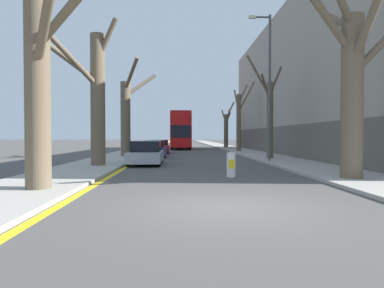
{
  "coord_description": "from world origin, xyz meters",
  "views": [
    {
      "loc": [
        -1.03,
        -7.85,
        1.65
      ],
      "look_at": [
        0.39,
        31.01,
        0.75
      ],
      "focal_mm": 32.0,
      "sensor_mm": 36.0,
      "label": 1
    }
  ],
  "objects_px": {
    "street_tree_left_1": "(96,95)",
    "street_tree_right_1": "(269,115)",
    "street_tree_right_0": "(352,83)",
    "parked_car_2": "(159,147)",
    "street_tree_right_3": "(226,128)",
    "street_tree_left_0": "(40,60)",
    "street_tree_left_2": "(127,113)",
    "traffic_bollard": "(231,165)",
    "lamp_post": "(268,81)",
    "parked_car_0": "(146,153)",
    "double_decker_bus": "(181,129)",
    "parked_car_1": "(154,149)",
    "street_tree_right_2": "(239,119)"
  },
  "relations": [
    {
      "from": "street_tree_left_0",
      "to": "street_tree_left_2",
      "type": "height_order",
      "value": "street_tree_left_0"
    },
    {
      "from": "street_tree_left_0",
      "to": "street_tree_left_2",
      "type": "distance_m",
      "value": 16.65
    },
    {
      "from": "parked_car_0",
      "to": "parked_car_2",
      "type": "relative_size",
      "value": 1.01
    },
    {
      "from": "lamp_post",
      "to": "street_tree_right_3",
      "type": "bearing_deg",
      "value": 87.9
    },
    {
      "from": "parked_car_2",
      "to": "lamp_post",
      "type": "height_order",
      "value": "lamp_post"
    },
    {
      "from": "parked_car_2",
      "to": "lamp_post",
      "type": "distance_m",
      "value": 14.49
    },
    {
      "from": "street_tree_left_1",
      "to": "parked_car_2",
      "type": "xyz_separation_m",
      "value": [
        2.44,
        14.54,
        -3.17
      ]
    },
    {
      "from": "street_tree_right_3",
      "to": "traffic_bollard",
      "type": "relative_size",
      "value": 6.63
    },
    {
      "from": "parked_car_1",
      "to": "street_tree_right_1",
      "type": "bearing_deg",
      "value": -18.79
    },
    {
      "from": "double_decker_bus",
      "to": "parked_car_0",
      "type": "height_order",
      "value": "double_decker_bus"
    },
    {
      "from": "street_tree_right_0",
      "to": "street_tree_right_2",
      "type": "relative_size",
      "value": 0.98
    },
    {
      "from": "street_tree_left_0",
      "to": "street_tree_left_2",
      "type": "xyz_separation_m",
      "value": [
        -0.08,
        16.65,
        -0.39
      ]
    },
    {
      "from": "street_tree_left_1",
      "to": "parked_car_0",
      "type": "bearing_deg",
      "value": 37.66
    },
    {
      "from": "street_tree_right_2",
      "to": "street_tree_right_0",
      "type": "bearing_deg",
      "value": -89.86
    },
    {
      "from": "street_tree_left_0",
      "to": "street_tree_right_2",
      "type": "xyz_separation_m",
      "value": [
        10.21,
        25.33,
        -0.39
      ]
    },
    {
      "from": "street_tree_left_1",
      "to": "parked_car_1",
      "type": "height_order",
      "value": "street_tree_left_1"
    },
    {
      "from": "street_tree_left_1",
      "to": "lamp_post",
      "type": "xyz_separation_m",
      "value": [
        9.89,
        2.93,
        1.24
      ]
    },
    {
      "from": "parked_car_0",
      "to": "double_decker_bus",
      "type": "bearing_deg",
      "value": 85.13
    },
    {
      "from": "street_tree_left_1",
      "to": "street_tree_right_1",
      "type": "height_order",
      "value": "street_tree_left_1"
    },
    {
      "from": "street_tree_left_1",
      "to": "street_tree_right_2",
      "type": "height_order",
      "value": "street_tree_left_1"
    },
    {
      "from": "street_tree_right_2",
      "to": "parked_car_0",
      "type": "distance_m",
      "value": 17.6
    },
    {
      "from": "street_tree_left_0",
      "to": "parked_car_0",
      "type": "distance_m",
      "value": 10.68
    },
    {
      "from": "traffic_bollard",
      "to": "lamp_post",
      "type": "bearing_deg",
      "value": 65.13
    },
    {
      "from": "street_tree_left_2",
      "to": "double_decker_bus",
      "type": "xyz_separation_m",
      "value": [
        4.25,
        18.13,
        -0.84
      ]
    },
    {
      "from": "street_tree_left_2",
      "to": "parked_car_1",
      "type": "height_order",
      "value": "street_tree_left_2"
    },
    {
      "from": "double_decker_bus",
      "to": "parked_car_2",
      "type": "relative_size",
      "value": 2.7
    },
    {
      "from": "street_tree_left_0",
      "to": "lamp_post",
      "type": "height_order",
      "value": "lamp_post"
    },
    {
      "from": "street_tree_left_2",
      "to": "traffic_bollard",
      "type": "relative_size",
      "value": 7.4
    },
    {
      "from": "street_tree_right_2",
      "to": "parked_car_1",
      "type": "height_order",
      "value": "street_tree_right_2"
    },
    {
      "from": "street_tree_right_2",
      "to": "parked_car_1",
      "type": "bearing_deg",
      "value": -131.71
    },
    {
      "from": "street_tree_right_3",
      "to": "parked_car_0",
      "type": "bearing_deg",
      "value": -107.38
    },
    {
      "from": "street_tree_right_0",
      "to": "parked_car_2",
      "type": "distance_m",
      "value": 22.24
    },
    {
      "from": "street_tree_right_1",
      "to": "lamp_post",
      "type": "bearing_deg",
      "value": -106.6
    },
    {
      "from": "street_tree_left_1",
      "to": "street_tree_right_3",
      "type": "relative_size",
      "value": 1.19
    },
    {
      "from": "street_tree_left_1",
      "to": "double_decker_bus",
      "type": "relative_size",
      "value": 0.65
    },
    {
      "from": "parked_car_2",
      "to": "street_tree_right_3",
      "type": "bearing_deg",
      "value": 59.34
    },
    {
      "from": "street_tree_right_0",
      "to": "parked_car_1",
      "type": "relative_size",
      "value": 1.76
    },
    {
      "from": "double_decker_bus",
      "to": "street_tree_left_1",
      "type": "bearing_deg",
      "value": -99.68
    },
    {
      "from": "street_tree_right_1",
      "to": "double_decker_bus",
      "type": "distance_m",
      "value": 22.22
    },
    {
      "from": "street_tree_left_0",
      "to": "lamp_post",
      "type": "xyz_separation_m",
      "value": [
        9.51,
        11.03,
        1.2
      ]
    },
    {
      "from": "street_tree_left_1",
      "to": "parked_car_2",
      "type": "height_order",
      "value": "street_tree_left_1"
    },
    {
      "from": "street_tree_left_1",
      "to": "street_tree_left_2",
      "type": "height_order",
      "value": "street_tree_left_1"
    },
    {
      "from": "street_tree_right_1",
      "to": "lamp_post",
      "type": "relative_size",
      "value": 0.79
    },
    {
      "from": "street_tree_right_3",
      "to": "street_tree_left_1",
      "type": "bearing_deg",
      "value": -110.67
    },
    {
      "from": "street_tree_right_0",
      "to": "lamp_post",
      "type": "xyz_separation_m",
      "value": [
        -0.76,
        8.84,
        1.46
      ]
    },
    {
      "from": "street_tree_left_1",
      "to": "street_tree_right_0",
      "type": "relative_size",
      "value": 1.07
    },
    {
      "from": "double_decker_bus",
      "to": "lamp_post",
      "type": "height_order",
      "value": "lamp_post"
    },
    {
      "from": "street_tree_left_2",
      "to": "double_decker_bus",
      "type": "relative_size",
      "value": 0.61
    },
    {
      "from": "street_tree_left_0",
      "to": "street_tree_left_1",
      "type": "bearing_deg",
      "value": 92.66
    },
    {
      "from": "street_tree_right_0",
      "to": "parked_car_0",
      "type": "height_order",
      "value": "street_tree_right_0"
    }
  ]
}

